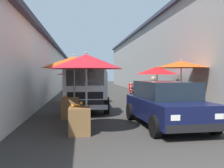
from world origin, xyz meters
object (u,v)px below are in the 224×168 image
Objects in this scene: fruit_stall_far_left at (73,70)px; vendor_by_crates at (153,93)px; fruit_stall_far_right at (85,71)px; hatchback_car at (166,103)px; parked_scooter at (132,90)px; fruit_stall_near_left at (181,71)px; fruit_stall_near_right at (157,73)px; delivery_truck at (86,89)px; fruit_stall_mid_lane at (80,74)px.

fruit_stall_far_left is 3.27m from vendor_by_crates.
fruit_stall_far_right reaches higher than hatchback_car.
parked_scooter is at bearing -24.58° from fruit_stall_far_left.
hatchback_car is (-3.66, 2.06, -1.10)m from fruit_stall_near_left.
fruit_stall_near_right is 5.02m from parked_scooter.
delivery_truck is (3.38, 2.53, 0.30)m from hatchback_car.
fruit_stall_near_left is at bearing -86.43° from delivery_truck.
fruit_stall_near_right reaches higher than fruit_stall_mid_lane.
vendor_by_crates is 9.38m from parked_scooter.
delivery_truck is at bearing 93.57° from fruit_stall_near_left.
fruit_stall_near_left is 4.66m from delivery_truck.
delivery_truck is (-0.29, 4.59, -0.80)m from fruit_stall_near_left.
fruit_stall_near_left is (-3.13, -4.87, 0.15)m from fruit_stall_mid_lane.
delivery_truck is (-3.42, -0.29, -0.65)m from fruit_stall_mid_lane.
fruit_stall_near_right reaches higher than delivery_truck.
fruit_stall_far_left is 10.23m from parked_scooter.
delivery_truck is at bearing 124.52° from fruit_stall_near_right.
fruit_stall_near_right is 1.54× the size of vendor_by_crates.
delivery_truck is 3.10× the size of vendor_by_crates.
fruit_stall_far_left is 1.52× the size of vendor_by_crates.
fruit_stall_mid_lane reaches higher than parked_scooter.
fruit_stall_far_right is at bearing 178.58° from delivery_truck.
fruit_stall_far_right is at bearing 161.92° from parked_scooter.
fruit_stall_near_left is 0.65× the size of hatchback_car.
parked_scooter is at bearing 6.73° from fruit_stall_near_left.
hatchback_car is at bearing -143.16° from delivery_truck.
fruit_stall_mid_lane is 7.37m from fruit_stall_far_right.
parked_scooter is (7.43, 0.88, -1.39)m from fruit_stall_near_left.
fruit_stall_far_left reaches higher than vendor_by_crates.
hatchback_car is at bearing -77.73° from fruit_stall_far_right.
delivery_truck is (3.95, -0.10, -0.73)m from fruit_stall_far_right.
fruit_stall_near_right is at bearing 7.94° from fruit_stall_near_left.
fruit_stall_near_right is 0.50× the size of delivery_truck.
fruit_stall_near_right reaches higher than parked_scooter.
fruit_stall_near_right is 1.47× the size of parked_scooter.
fruit_stall_mid_lane is 6.00m from parked_scooter.
fruit_stall_near_left is at bearing -172.06° from fruit_stall_near_right.
fruit_stall_far_left is 0.61× the size of hatchback_car.
fruit_stall_near_left is (1.78, -5.09, -0.03)m from fruit_stall_far_left.
fruit_stall_far_right is (-6.85, 4.32, 0.01)m from fruit_stall_near_right.
fruit_stall_near_left is (-2.62, -0.37, 0.08)m from fruit_stall_near_right.
delivery_truck reaches higher than parked_scooter.
fruit_stall_mid_lane is at bearing 57.26° from fruit_stall_near_left.
fruit_stall_far_left is 4.92m from fruit_stall_mid_lane.
fruit_stall_mid_lane is 0.55× the size of delivery_truck.
hatchback_car is at bearing 164.92° from fruit_stall_near_right.
hatchback_car is 1.80m from vendor_by_crates.
fruit_stall_far_right is 0.59× the size of hatchback_car.
parked_scooter is at bearing 6.07° from fruit_stall_near_right.
fruit_stall_mid_lane is (0.52, 4.51, -0.07)m from fruit_stall_near_right.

